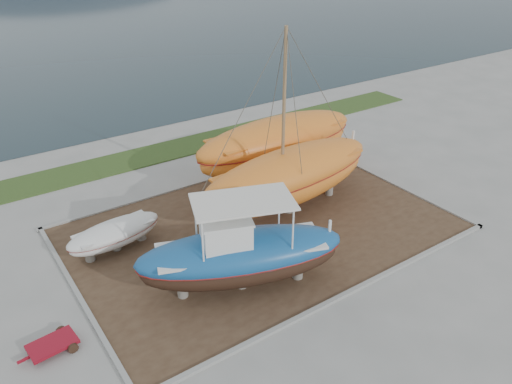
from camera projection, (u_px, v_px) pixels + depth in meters
ground at (313, 269)px, 21.98m from camera, size 140.00×140.00×0.00m
dirt_patch at (261, 229)px, 24.87m from camera, size 18.00×12.00×0.06m
curb_frame at (261, 228)px, 24.85m from camera, size 18.60×12.60×0.15m
grass_strip at (162, 152)px, 33.20m from camera, size 44.00×3.00×0.08m
sea at (1, 29)px, 72.73m from camera, size 260.00×100.00×0.04m
blue_caique at (241, 246)px, 19.89m from camera, size 8.90×5.45×4.09m
white_dinghy at (115, 237)px, 22.94m from camera, size 4.69×2.21×1.36m
orange_sailboat at (292, 127)px, 24.03m from camera, size 10.79×3.95×9.52m
orange_bare_hull at (277, 149)px, 29.19m from camera, size 10.88×3.50×3.54m
red_trailer at (53, 346)px, 17.74m from camera, size 2.57×1.48×0.35m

